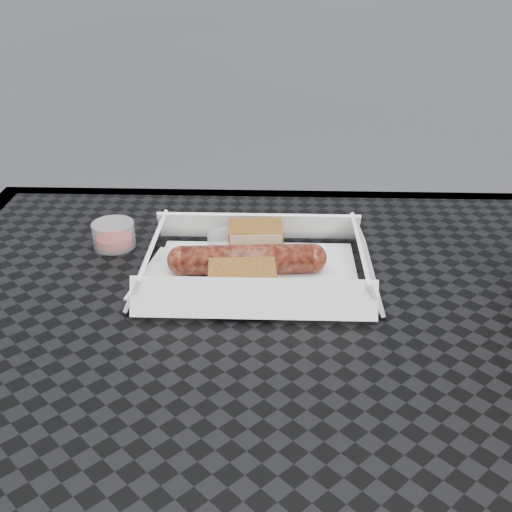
{
  "coord_description": "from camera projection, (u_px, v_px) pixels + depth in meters",
  "views": [
    {
      "loc": [
        -0.0,
        -0.47,
        1.09
      ],
      "look_at": [
        -0.02,
        0.14,
        0.78
      ],
      "focal_mm": 45.0,
      "sensor_mm": 36.0,
      "label": 1
    }
  ],
  "objects": [
    {
      "name": "patio_table",
      "position": [
        277.0,
        422.0,
        0.61
      ],
      "size": [
        0.8,
        0.8,
        0.74
      ],
      "color": "black",
      "rests_on": "ground"
    },
    {
      "name": "food_tray",
      "position": [
        256.0,
        274.0,
        0.7
      ],
      "size": [
        0.22,
        0.15,
        0.0
      ],
      "primitive_type": "cube",
      "color": "white",
      "rests_on": "patio_table"
    },
    {
      "name": "bratwurst",
      "position": [
        247.0,
        259.0,
        0.69
      ],
      "size": [
        0.17,
        0.04,
        0.03
      ],
      "rotation": [
        0.0,
        0.0,
        0.07
      ],
      "color": "maroon",
      "rests_on": "food_tray"
    },
    {
      "name": "bread_near",
      "position": [
        255.0,
        241.0,
        0.73
      ],
      "size": [
        0.06,
        0.05,
        0.04
      ],
      "primitive_type": "cube",
      "rotation": [
        0.0,
        0.0,
        0.07
      ],
      "color": "brown",
      "rests_on": "food_tray"
    },
    {
      "name": "bread_far",
      "position": [
        242.0,
        283.0,
        0.65
      ],
      "size": [
        0.07,
        0.05,
        0.03
      ],
      "primitive_type": "cube",
      "rotation": [
        0.0,
        0.0,
        0.07
      ],
      "color": "brown",
      "rests_on": "food_tray"
    },
    {
      "name": "veg_garnish",
      "position": [
        323.0,
        293.0,
        0.66
      ],
      "size": [
        0.03,
        0.03,
        0.0
      ],
      "color": "red",
      "rests_on": "food_tray"
    },
    {
      "name": "napkin",
      "position": [
        196.0,
        277.0,
        0.7
      ],
      "size": [
        0.14,
        0.14,
        0.0
      ],
      "primitive_type": "cube",
      "rotation": [
        0.0,
        0.0,
        -0.15
      ],
      "color": "white",
      "rests_on": "patio_table"
    },
    {
      "name": "condiment_cup_sauce",
      "position": [
        114.0,
        235.0,
        0.76
      ],
      "size": [
        0.05,
        0.05,
        0.03
      ],
      "primitive_type": "cylinder",
      "color": "#991A0B",
      "rests_on": "patio_table"
    },
    {
      "name": "condiment_cup_empty",
      "position": [
        230.0,
        247.0,
        0.73
      ],
      "size": [
        0.05,
        0.05,
        0.03
      ],
      "primitive_type": "cylinder",
      "color": "silver",
      "rests_on": "patio_table"
    }
  ]
}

